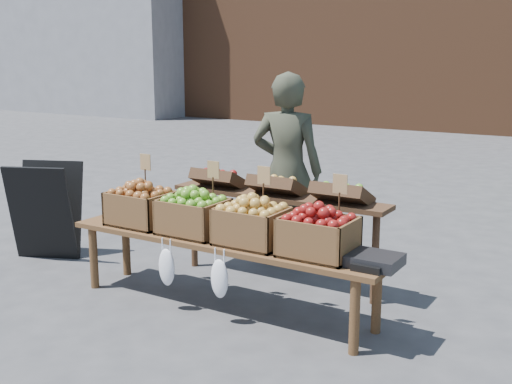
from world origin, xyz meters
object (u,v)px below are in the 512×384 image
Objects in this scene: display_bench at (223,274)px; weighing_scale at (375,260)px; vendor at (287,171)px; chalkboard_sign at (46,210)px; crate_red_apples at (252,226)px; crate_golden_apples at (141,208)px; crate_green_apples at (318,237)px; back_table at (277,226)px; crate_russet_pears at (193,217)px.

display_bench is 1.29m from weighing_scale.
vendor is 2.39m from chalkboard_sign.
crate_red_apples is (2.48, -0.17, 0.23)m from chalkboard_sign.
vendor is at bearing 107.29° from crate_red_apples.
crate_red_apples is at bearing 180.00° from weighing_scale.
crate_golden_apples is at bearing 45.36° from vendor.
vendor is 1.54m from crate_green_apples.
weighing_scale is (3.46, -0.17, 0.13)m from chalkboard_sign.
vendor is 3.64× the size of crate_golden_apples.
chalkboard_sign is (-2.10, -1.05, -0.43)m from vendor.
crate_russet_pears is at bearing -116.17° from back_table.
vendor reaches higher than back_table.
crate_red_apples and crate_green_apples have the same top height.
weighing_scale is at bearing -25.57° from chalkboard_sign.
vendor is 3.64× the size of crate_green_apples.
display_bench is at bearing 0.00° from crate_golden_apples.
display_bench is at bearing -96.24° from back_table.
crate_green_apples is at bearing -25.96° from chalkboard_sign.
vendor is 5.36× the size of weighing_scale.
crate_red_apples is (0.38, -1.22, -0.20)m from vendor.
chalkboard_sign is 1.92× the size of crate_red_apples.
weighing_scale is (0.43, 0.00, -0.10)m from crate_green_apples.
crate_red_apples is at bearing 0.00° from display_bench.
vendor is 1.29m from crate_red_apples.
chalkboard_sign reaches higher than crate_green_apples.
crate_russet_pears reaches higher than weighing_scale.
vendor is 1.25m from crate_russet_pears.
crate_russet_pears and crate_red_apples have the same top height.
chalkboard_sign is at bearing -166.47° from back_table.
back_table is at bearing 63.83° from crate_russet_pears.
crate_russet_pears is 1.47× the size of weighing_scale.
crate_golden_apples is 1.00× the size of crate_green_apples.
display_bench is at bearing 180.00° from crate_red_apples.
vendor is 1.37m from display_bench.
chalkboard_sign is at bearing 176.80° from crate_green_apples.
crate_green_apples is at bearing 0.00° from display_bench.
crate_russet_pears is at bearing 180.00° from display_bench.
crate_green_apples is at bearing 113.33° from vendor.
crate_green_apples is (0.82, 0.00, 0.42)m from display_bench.
crate_golden_apples is 1.47× the size of weighing_scale.
back_table reaches higher than crate_golden_apples.
crate_green_apples is (1.10, 0.00, 0.00)m from crate_russet_pears.
crate_russet_pears is at bearing 0.00° from crate_golden_apples.
crate_golden_apples is at bearing -29.74° from chalkboard_sign.
vendor reaches higher than crate_green_apples.
back_table is 1.05m from crate_green_apples.
back_table is at bearing 136.02° from crate_green_apples.
crate_russet_pears is (-0.35, -0.72, 0.19)m from back_table.
display_bench is 5.40× the size of crate_golden_apples.
crate_red_apples is 1.47× the size of weighing_scale.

